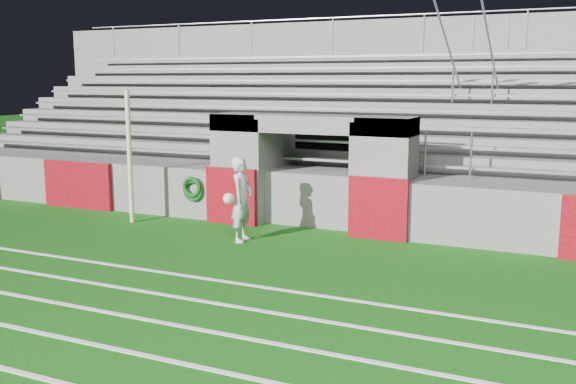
% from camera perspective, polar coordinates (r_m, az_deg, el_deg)
% --- Properties ---
extents(ground, '(90.00, 90.00, 0.00)m').
position_cam_1_polar(ground, '(12.05, -4.45, -6.44)').
color(ground, '#0F4B0C').
rests_on(ground, ground).
extents(field_post, '(0.11, 0.11, 3.17)m').
position_cam_1_polar(field_post, '(15.70, -13.90, 3.04)').
color(field_post, beige).
rests_on(field_post, ground).
extents(field_markings, '(28.00, 8.09, 0.01)m').
position_cam_1_polar(field_markings, '(8.32, -21.96, -14.86)').
color(field_markings, white).
rests_on(field_markings, ground).
extents(stadium_structure, '(26.00, 8.48, 5.42)m').
position_cam_1_polar(stadium_structure, '(19.02, 7.21, 4.13)').
color(stadium_structure, '#5C5A57').
rests_on(stadium_structure, ground).
extents(goalkeeper_with_ball, '(0.52, 0.78, 1.81)m').
position_cam_1_polar(goalkeeper_with_ball, '(13.57, -4.13, -0.64)').
color(goalkeeper_with_ball, '#B4BABE').
rests_on(goalkeeper_with_ball, ground).
extents(hose_coil, '(0.56, 0.15, 0.63)m').
position_cam_1_polar(hose_coil, '(15.77, -8.48, 0.27)').
color(hose_coil, '#0D4118').
rests_on(hose_coil, ground).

